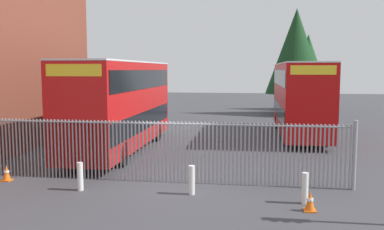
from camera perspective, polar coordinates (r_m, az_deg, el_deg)
The scene contains 11 objects.
ground_plane at distance 22.81m, azimuth 1.45°, elevation -3.92°, with size 100.00×100.00×0.00m, color #3D3D42.
palisade_fence at distance 15.01m, azimuth -5.66°, elevation -4.70°, with size 14.09×0.14×2.35m.
double_decker_bus_near_gate at distance 20.85m, azimuth -9.73°, elevation 1.75°, with size 2.54×10.81×4.42m.
double_decker_bus_behind_fence_left at distance 26.07m, azimuth 14.53°, elevation 2.52°, with size 2.54×10.81×4.42m.
bollard_near_left at distance 14.51m, azimuth -15.06°, elevation -8.12°, with size 0.20×0.20×0.95m, color silver.
bollard_center_front at distance 13.58m, azimuth -0.04°, elevation -8.90°, with size 0.20×0.20×0.95m, color silver.
bollard_near_right at distance 13.14m, azimuth 15.20°, elevation -9.64°, with size 0.20×0.20×0.95m, color silver.
traffic_cone_by_gate at distance 12.56m, azimuth 15.85°, elevation -11.29°, with size 0.34×0.34×0.59m.
traffic_cone_mid_forecourt at distance 16.66m, azimuth -24.04°, elevation -7.26°, with size 0.34×0.34×0.59m.
tree_tall_back at distance 38.28m, azimuth 14.04°, elevation 8.45°, with size 5.23×5.23×9.37m.
tree_short_side at distance 43.23m, azimuth 15.57°, elevation 6.98°, with size 3.82×3.82×7.50m.
Camera 1 is at (2.66, -14.30, 4.02)m, focal length 38.97 mm.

